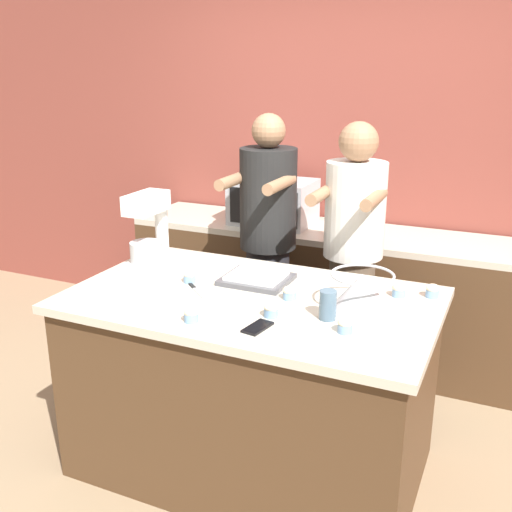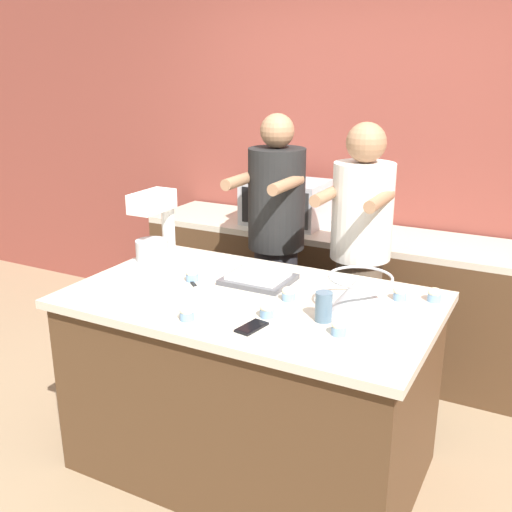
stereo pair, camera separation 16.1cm
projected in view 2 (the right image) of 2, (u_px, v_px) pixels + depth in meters
The scene contains 20 objects.
ground_plane at pixel (251, 462), 3.04m from camera, with size 16.00×16.00×0.00m, color #937A5B.
back_wall at pixel (370, 153), 4.05m from camera, with size 10.00×0.06×2.70m.
island_counter at pixel (251, 383), 2.90m from camera, with size 1.68×1.01×0.91m.
back_counter at pixel (346, 295), 4.04m from camera, with size 2.80×0.60×0.88m.
person_left at pixel (276, 249), 3.54m from camera, with size 0.34×0.51×1.67m.
person_right at pixel (359, 264), 3.32m from camera, with size 0.34×0.51×1.64m.
stand_mixer at pixel (155, 233), 3.15m from camera, with size 0.20×0.30×0.39m.
mixing_bowl at pixel (360, 293), 2.56m from camera, with size 0.28×0.28×0.17m.
baking_tray at pixel (258, 278), 2.93m from camera, with size 0.32×0.27×0.04m.
microwave_oven at pixel (286, 202), 4.06m from camera, with size 0.54×0.39×0.30m.
cell_phone at pixel (252, 327), 2.42m from camera, with size 0.09×0.15×0.01m.
drinking_glass at pixel (324, 307), 2.48m from camera, with size 0.07×0.07×0.13m.
knife at pixel (196, 288), 2.85m from camera, with size 0.18×0.16×0.01m.
cupcake_0 at pixel (187, 313), 2.49m from camera, with size 0.06×0.06×0.06m.
cupcake_1 at pixel (434, 295), 2.69m from camera, with size 0.06×0.06×0.06m.
cupcake_2 at pixel (289, 293), 2.70m from camera, with size 0.06×0.06×0.06m.
cupcake_3 at pixel (192, 275), 2.94m from camera, with size 0.06×0.06×0.06m.
cupcake_4 at pixel (400, 293), 2.70m from camera, with size 0.06×0.06×0.06m.
cupcake_5 at pixel (267, 310), 2.52m from camera, with size 0.06×0.06×0.06m.
cupcake_6 at pixel (339, 327), 2.35m from camera, with size 0.06×0.06×0.06m.
Camera 2 is at (1.22, -2.26, 1.93)m, focal length 42.00 mm.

